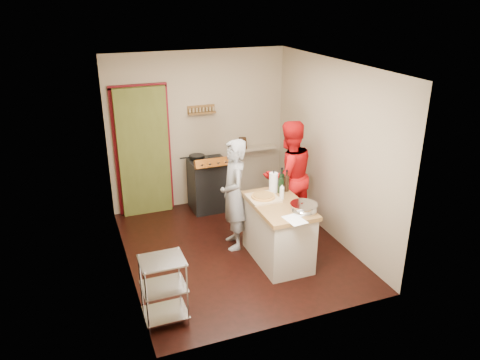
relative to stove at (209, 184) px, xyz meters
name	(u,v)px	position (x,y,z in m)	size (l,w,h in m)	color
floor	(235,248)	(-0.05, -1.42, -0.45)	(3.50, 3.50, 0.00)	black
back_wall	(161,143)	(-0.69, 0.36, 0.68)	(3.00, 0.44, 2.60)	gray
left_wall	(121,179)	(-1.55, -1.42, 0.85)	(0.04, 3.50, 2.60)	gray
right_wall	(332,151)	(1.45, -1.42, 0.85)	(0.04, 3.50, 2.60)	gray
ceiling	(235,64)	(-0.05, -1.42, 2.16)	(3.00, 3.50, 0.02)	white
stove	(209,184)	(0.00, 0.00, 0.00)	(0.60, 0.63, 1.00)	black
wire_shelving	(164,287)	(-1.33, -2.62, -0.01)	(0.48, 0.40, 0.80)	silver
island	(278,230)	(0.40, -1.89, 0.00)	(0.70, 1.22, 1.16)	#BDB1A0
person_stripe	(234,195)	(-0.03, -1.32, 0.35)	(0.59, 0.38, 1.60)	silver
person_red	(288,176)	(0.95, -1.05, 0.40)	(0.83, 0.65, 1.71)	red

